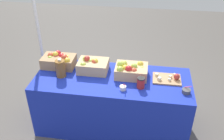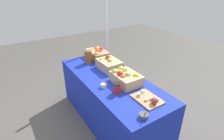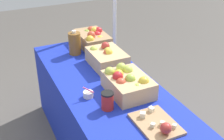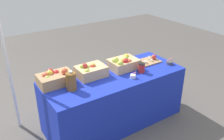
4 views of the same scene
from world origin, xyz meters
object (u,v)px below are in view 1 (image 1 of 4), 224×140
(cider_jug, at_px, (61,68))
(tent_pole, at_px, (39,31))
(apple_crate_middle, at_px, (93,65))
(coffee_cup, at_px, (141,83))
(sample_bowl_near, at_px, (123,88))
(sample_bowl_mid, at_px, (186,91))
(apple_crate_left, at_px, (59,60))
(cutting_board_back, at_px, (168,78))
(apple_crate_right, at_px, (131,70))

(cider_jug, relative_size, tent_pole, 0.12)
(apple_crate_middle, relative_size, coffee_cup, 2.83)
(sample_bowl_near, bearing_deg, cider_jug, 168.04)
(sample_bowl_mid, bearing_deg, coffee_cup, 177.28)
(tent_pole, bearing_deg, apple_crate_left, -46.26)
(apple_crate_left, relative_size, coffee_cup, 3.17)
(cutting_board_back, distance_m, cider_jug, 1.31)
(apple_crate_left, height_order, sample_bowl_near, apple_crate_left)
(sample_bowl_mid, relative_size, tent_pole, 0.05)
(apple_crate_right, distance_m, sample_bowl_mid, 0.69)
(sample_bowl_near, bearing_deg, sample_bowl_mid, 3.71)
(apple_crate_right, xyz_separation_m, cider_jug, (-0.84, -0.13, 0.03))
(apple_crate_middle, bearing_deg, coffee_cup, -23.75)
(cutting_board_back, xyz_separation_m, cider_jug, (-1.30, -0.11, 0.09))
(apple_crate_left, height_order, apple_crate_middle, apple_crate_left)
(apple_crate_right, bearing_deg, cider_jug, -170.95)
(apple_crate_left, distance_m, sample_bowl_mid, 1.63)
(sample_bowl_near, bearing_deg, coffee_cup, 19.56)
(coffee_cup, bearing_deg, tent_pole, 152.70)
(apple_crate_middle, relative_size, cider_jug, 1.56)
(apple_crate_right, xyz_separation_m, cutting_board_back, (0.46, -0.02, -0.06))
(apple_crate_middle, bearing_deg, apple_crate_right, -5.20)
(apple_crate_right, bearing_deg, tent_pole, 158.15)
(cutting_board_back, distance_m, tent_pole, 1.94)
(cutting_board_back, bearing_deg, apple_crate_right, 177.56)
(cider_jug, bearing_deg, coffee_cup, -5.58)
(apple_crate_right, distance_m, coffee_cup, 0.27)
(tent_pole, bearing_deg, cider_jug, -51.86)
(sample_bowl_near, height_order, tent_pole, tent_pole)
(apple_crate_middle, bearing_deg, sample_bowl_mid, -14.77)
(cider_jug, xyz_separation_m, tent_pole, (-0.54, 0.69, 0.15))
(apple_crate_middle, distance_m, cutting_board_back, 0.95)
(apple_crate_middle, xyz_separation_m, apple_crate_right, (0.49, -0.04, 0.00))
(apple_crate_left, relative_size, apple_crate_right, 1.07)
(coffee_cup, bearing_deg, apple_crate_left, 163.25)
(apple_crate_middle, relative_size, cutting_board_back, 1.12)
(sample_bowl_near, xyz_separation_m, coffee_cup, (0.20, 0.07, 0.04))
(apple_crate_left, xyz_separation_m, sample_bowl_mid, (1.59, -0.35, -0.06))
(apple_crate_right, bearing_deg, cutting_board_back, -2.44)
(apple_crate_left, bearing_deg, cider_jug, -66.18)
(apple_crate_middle, height_order, sample_bowl_near, apple_crate_middle)
(apple_crate_left, xyz_separation_m, cider_jug, (0.10, -0.23, 0.03))
(sample_bowl_near, distance_m, coffee_cup, 0.21)
(apple_crate_left, relative_size, cutting_board_back, 1.25)
(coffee_cup, bearing_deg, cutting_board_back, 33.26)
(cutting_board_back, bearing_deg, apple_crate_middle, 176.14)
(apple_crate_left, bearing_deg, sample_bowl_mid, -12.40)
(coffee_cup, bearing_deg, sample_bowl_near, -160.44)
(sample_bowl_mid, bearing_deg, cutting_board_back, 128.69)
(cutting_board_back, height_order, sample_bowl_mid, sample_bowl_mid)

